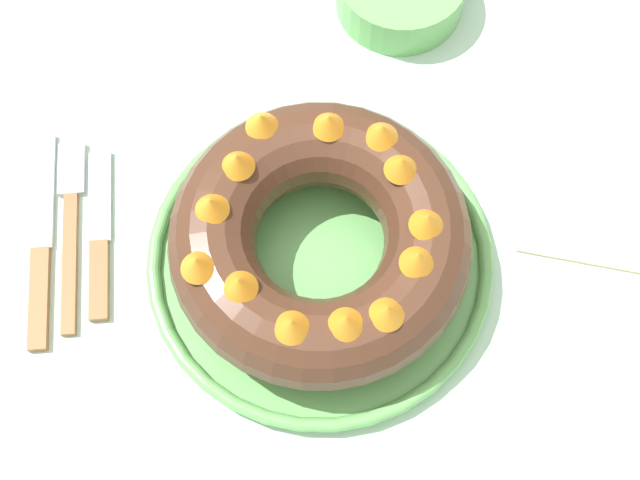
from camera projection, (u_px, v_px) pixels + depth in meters
ground_plane at (339, 433)px, 1.47m from camera, size 8.00×8.00×0.00m
dining_table at (352, 320)px, 0.87m from camera, size 1.11×0.93×0.76m
serving_dish at (320, 260)px, 0.77m from camera, size 0.30×0.30×0.02m
bundt_cake at (320, 239)px, 0.72m from camera, size 0.25×0.25×0.09m
fork at (71, 221)px, 0.78m from camera, size 0.02×0.18×0.01m
serving_knife at (41, 253)px, 0.77m from camera, size 0.02×0.20×0.01m
cake_knife at (100, 245)px, 0.78m from camera, size 0.02×0.16×0.01m
napkin at (604, 213)px, 0.79m from camera, size 0.17×0.14×0.00m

